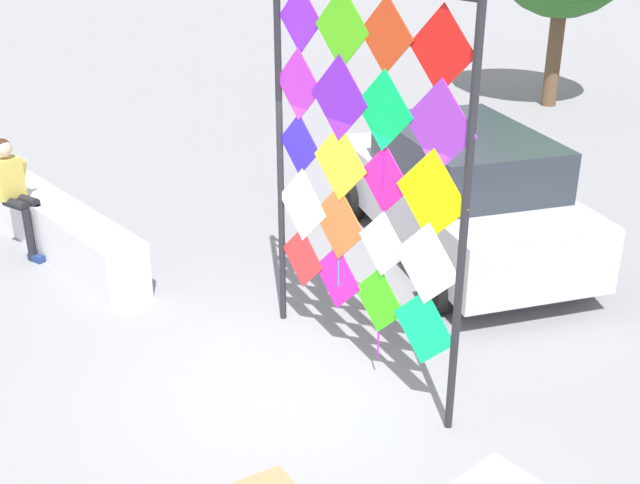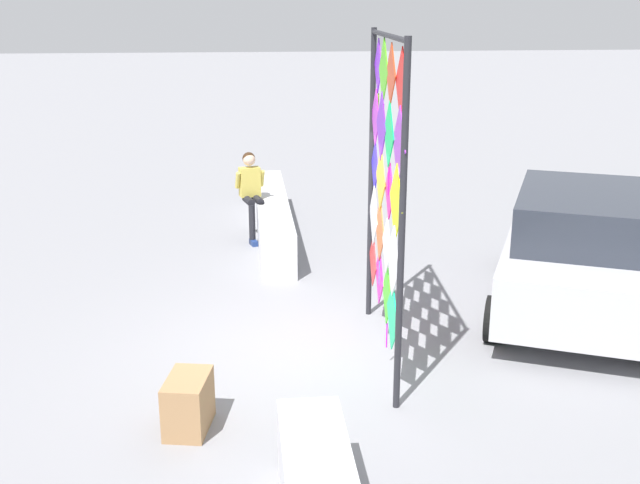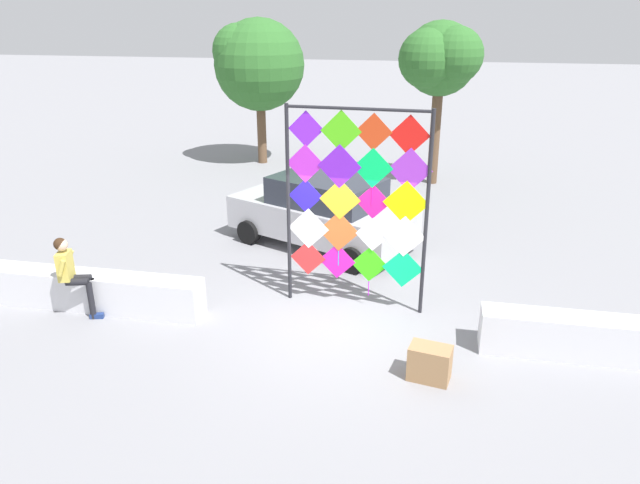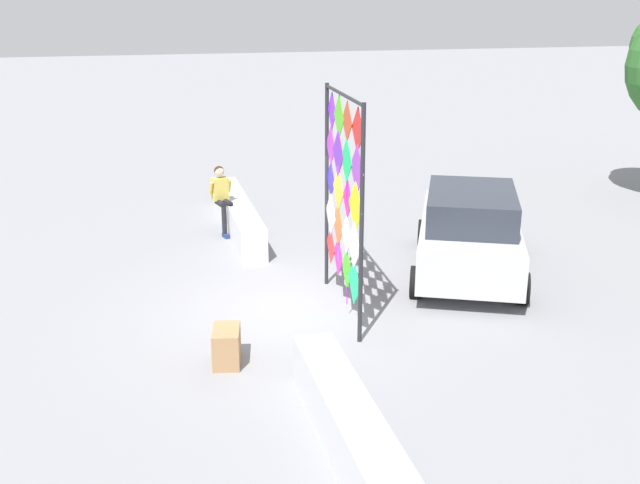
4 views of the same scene
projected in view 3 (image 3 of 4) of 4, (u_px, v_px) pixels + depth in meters
The scene contains 9 objects.
ground at pixel (336, 325), 10.60m from camera, with size 120.00×120.00×0.00m, color gray.
plaza_ledge_left at pixel (82, 290), 11.12m from camera, with size 4.77×0.55×0.71m, color silver.
plaza_ledge_right at pixel (634, 342), 9.37m from camera, with size 4.77×0.55×0.71m, color silver.
kite_display_rack at pixel (357, 198), 10.54m from camera, with size 2.63×0.19×3.78m.
seated_vendor at pixel (72, 271), 10.55m from camera, with size 0.73×0.55×1.56m.
parked_car at pixel (323, 211), 13.89m from camera, with size 4.74×3.49×1.69m.
cardboard_box_large at pixel (430, 363), 8.95m from camera, with size 0.63×0.39×0.56m, color #9E754C.
tree_far_right at pixel (441, 59), 17.69m from camera, with size 2.51×2.48×5.03m.
tree_palm_like at pixel (256, 63), 20.58m from camera, with size 3.18×3.18×5.08m.
Camera 3 is at (1.51, -9.19, 5.28)m, focal length 33.02 mm.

